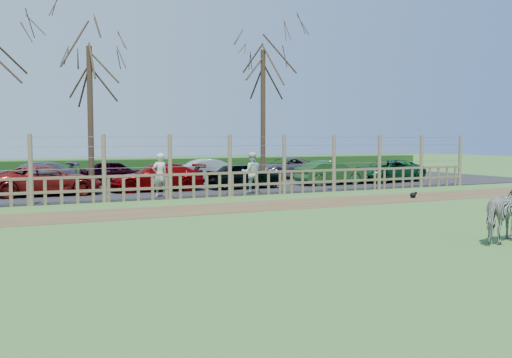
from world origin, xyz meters
name	(u,v)px	position (x,y,z in m)	size (l,w,h in m)	color
ground	(263,228)	(0.00, 0.00, 0.00)	(120.00, 120.00, 0.00)	olive
dirt_strip	(202,209)	(0.00, 4.50, 0.01)	(34.00, 2.80, 0.01)	brown
asphalt	(130,186)	(0.00, 14.50, 0.02)	(44.00, 13.00, 0.04)	#232326
hedge	(102,169)	(0.00, 21.50, 0.55)	(46.00, 2.00, 1.10)	#1E4716
fence	(170,178)	(0.00, 8.00, 0.80)	(30.16, 0.16, 2.50)	brown
tree_mid	(90,83)	(-2.00, 13.50, 4.87)	(4.80, 4.80, 6.83)	#3D2B1E
tree_right	(263,84)	(7.00, 14.00, 5.24)	(4.80, 4.80, 7.35)	#3D2B1E
zebra	(510,212)	(4.04, -4.21, 0.68)	(0.74, 1.61, 1.36)	gray
visitor_a	(160,175)	(-0.19, 8.74, 0.90)	(0.63, 0.41, 1.72)	beige
visitor_b	(251,173)	(3.73, 8.56, 0.90)	(0.84, 0.65, 1.72)	silver
crow	(413,195)	(8.72, 4.24, 0.12)	(0.31, 0.23, 0.25)	black
car_2	(48,180)	(-4.11, 11.34, 0.64)	(1.99, 4.32, 1.20)	maroon
car_3	(157,177)	(0.42, 11.29, 0.64)	(1.68, 4.13, 1.20)	#820406
car_4	(245,175)	(4.45, 10.81, 0.64)	(1.42, 3.52, 1.20)	black
car_5	(331,173)	(9.29, 10.93, 0.64)	(1.27, 3.64, 1.20)	#245425
car_6	(387,171)	(13.04, 11.20, 0.64)	(1.99, 4.32, 1.20)	#0E4724
car_9	(32,175)	(-4.36, 15.67, 0.64)	(1.68, 4.13, 1.20)	#5B5960
car_10	(115,172)	(-0.42, 15.95, 0.64)	(1.42, 3.52, 1.20)	black
car_11	(213,170)	(4.84, 15.72, 0.64)	(1.27, 3.64, 1.20)	#ADBABA
car_12	(286,168)	(9.43, 15.88, 0.64)	(1.99, 4.32, 1.20)	#5C565E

